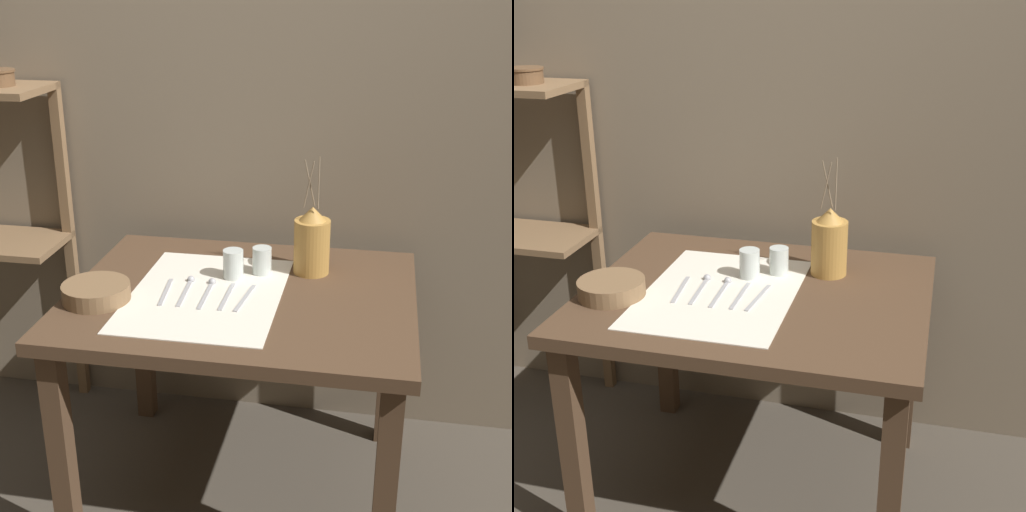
% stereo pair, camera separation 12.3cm
% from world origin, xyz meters
% --- Properties ---
extents(ground_plane, '(12.00, 12.00, 0.00)m').
position_xyz_m(ground_plane, '(0.00, 0.00, 0.00)').
color(ground_plane, '#473F35').
extents(stone_wall_back, '(7.00, 0.06, 2.40)m').
position_xyz_m(stone_wall_back, '(0.00, 0.53, 1.20)').
color(stone_wall_back, '#7A6B56').
rests_on(stone_wall_back, ground_plane).
extents(wooden_table, '(1.03, 0.83, 0.72)m').
position_xyz_m(wooden_table, '(0.00, 0.00, 0.62)').
color(wooden_table, '#4C3523').
rests_on(wooden_table, ground_plane).
extents(wooden_shelf_unit, '(0.53, 0.30, 1.26)m').
position_xyz_m(wooden_shelf_unit, '(-1.01, 0.37, 0.87)').
color(wooden_shelf_unit, brown).
rests_on(wooden_shelf_unit, ground_plane).
extents(linen_cloth, '(0.44, 0.60, 0.00)m').
position_xyz_m(linen_cloth, '(-0.10, -0.03, 0.72)').
color(linen_cloth, silver).
rests_on(linen_cloth, wooden_table).
extents(pitcher_with_flowers, '(0.11, 0.11, 0.38)m').
position_xyz_m(pitcher_with_flowers, '(0.19, 0.19, 0.82)').
color(pitcher_with_flowers, '#B7843D').
rests_on(pitcher_with_flowers, wooden_table).
extents(wooden_bowl, '(0.20, 0.20, 0.05)m').
position_xyz_m(wooden_bowl, '(-0.41, -0.13, 0.75)').
color(wooden_bowl, brown).
rests_on(wooden_bowl, wooden_table).
extents(glass_tumbler_near, '(0.06, 0.06, 0.09)m').
position_xyz_m(glass_tumbler_near, '(-0.05, 0.10, 0.77)').
color(glass_tumbler_near, silver).
rests_on(glass_tumbler_near, wooden_table).
extents(glass_tumbler_far, '(0.06, 0.06, 0.09)m').
position_xyz_m(glass_tumbler_far, '(0.04, 0.15, 0.77)').
color(glass_tumbler_far, silver).
rests_on(glass_tumbler_far, wooden_table).
extents(fork_outer, '(0.03, 0.19, 0.00)m').
position_xyz_m(fork_outer, '(-0.22, -0.05, 0.72)').
color(fork_outer, '#A8A8AD').
rests_on(fork_outer, wooden_table).
extents(spoon_outer, '(0.03, 0.20, 0.02)m').
position_xyz_m(spoon_outer, '(-0.17, 0.01, 0.73)').
color(spoon_outer, '#A8A8AD').
rests_on(spoon_outer, wooden_table).
extents(spoon_inner, '(0.02, 0.20, 0.02)m').
position_xyz_m(spoon_inner, '(-0.10, 0.00, 0.73)').
color(spoon_inner, '#A8A8AD').
rests_on(spoon_inner, wooden_table).
extents(fork_inner, '(0.01, 0.19, 0.00)m').
position_xyz_m(fork_inner, '(-0.04, -0.05, 0.72)').
color(fork_inner, '#A8A8AD').
rests_on(fork_inner, wooden_table).
extents(knife_center, '(0.03, 0.19, 0.00)m').
position_xyz_m(knife_center, '(0.02, -0.05, 0.72)').
color(knife_center, '#A8A8AD').
rests_on(knife_center, wooden_table).
extents(metal_pot_small, '(0.12, 0.12, 0.05)m').
position_xyz_m(metal_pot_small, '(-0.90, 0.33, 1.29)').
color(metal_pot_small, brown).
rests_on(metal_pot_small, wooden_shelf_unit).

